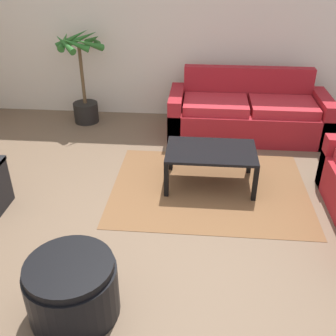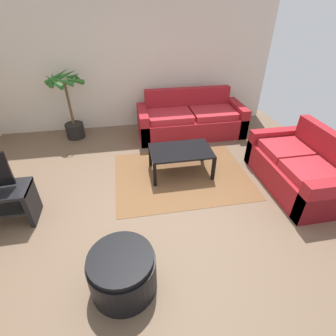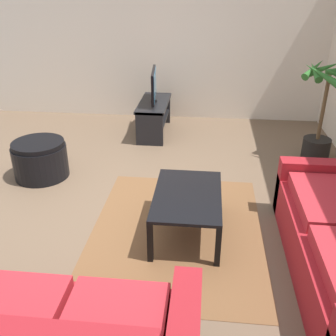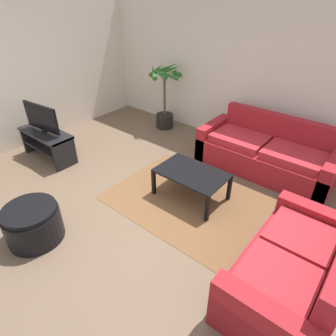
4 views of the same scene
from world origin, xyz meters
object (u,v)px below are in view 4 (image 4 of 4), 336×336
(potted_palm, at_px, (165,99))
(tv_stand, at_px, (47,141))
(tv, at_px, (41,118))
(ottoman, at_px, (33,224))
(couch_main, at_px, (266,154))
(coffee_table, at_px, (192,175))
(couch_loveseat, at_px, (294,272))

(potted_palm, bearing_deg, tv_stand, -108.05)
(tv, xyz_separation_m, ottoman, (1.66, -1.23, -0.55))
(couch_main, relative_size, potted_palm, 1.62)
(tv_stand, xyz_separation_m, tv, (-0.00, 0.00, 0.45))
(couch_main, bearing_deg, coffee_table, -110.60)
(tv_stand, xyz_separation_m, ottoman, (1.66, -1.22, -0.11))
(coffee_table, relative_size, potted_palm, 0.73)
(tv_stand, bearing_deg, couch_main, 33.29)
(couch_main, distance_m, tv_stand, 3.84)
(couch_main, distance_m, couch_loveseat, 2.39)
(couch_main, height_order, coffee_table, couch_main)
(tv, bearing_deg, potted_palm, 71.92)
(ottoman, bearing_deg, coffee_table, 62.07)
(coffee_table, bearing_deg, tv, -165.51)
(potted_palm, bearing_deg, couch_loveseat, -32.99)
(couch_loveseat, bearing_deg, tv, -179.62)
(tv_stand, bearing_deg, couch_loveseat, 0.42)
(tv_stand, xyz_separation_m, coffee_table, (2.68, 0.70, 0.05))
(tv, height_order, potted_palm, potted_palm)
(couch_loveseat, relative_size, ottoman, 2.46)
(tv_stand, height_order, ottoman, tv_stand)
(couch_loveseat, relative_size, potted_palm, 1.21)
(tv_stand, distance_m, tv, 0.45)
(tv, height_order, coffee_table, tv)
(potted_palm, distance_m, ottoman, 3.74)
(tv, bearing_deg, couch_main, 33.25)
(couch_loveseat, xyz_separation_m, tv_stand, (-4.40, -0.03, 0.04))
(couch_main, distance_m, tv, 3.87)
(tv, height_order, ottoman, tv)
(couch_loveseat, bearing_deg, couch_main, 119.82)
(couch_main, distance_m, coffee_table, 1.51)
(tv_stand, distance_m, potted_palm, 2.53)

